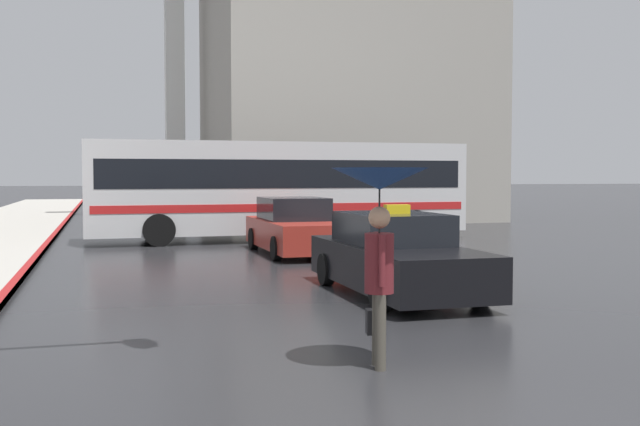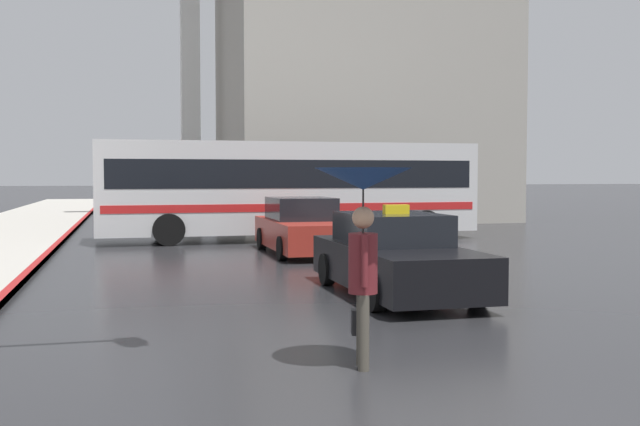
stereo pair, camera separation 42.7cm
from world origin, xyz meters
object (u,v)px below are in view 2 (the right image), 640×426
object	(u,v)px
sedan_red	(302,228)
pedestrian_with_umbrella	(363,208)
city_bus	(290,186)
taxi	(395,257)

from	to	relation	value
sedan_red	pedestrian_with_umbrella	bearing A→B (deg)	80.16
city_bus	pedestrian_with_umbrella	bearing A→B (deg)	-10.05
sedan_red	city_bus	world-z (taller)	city_bus
sedan_red	pedestrian_with_umbrella	xyz separation A→B (m)	(-2.04, -11.78, 1.06)
taxi	pedestrian_with_umbrella	world-z (taller)	pedestrian_with_umbrella
taxi	city_bus	distance (m)	11.49
sedan_red	city_bus	distance (m)	4.44
sedan_red	pedestrian_with_umbrella	world-z (taller)	pedestrian_with_umbrella
city_bus	taxi	bearing A→B (deg)	-3.59
taxi	pedestrian_with_umbrella	distance (m)	5.19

